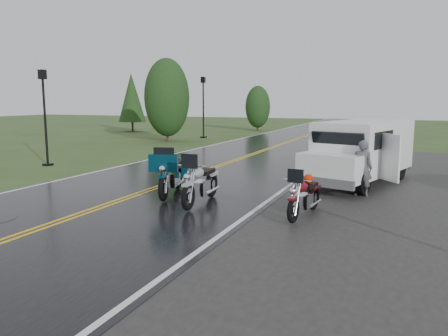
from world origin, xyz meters
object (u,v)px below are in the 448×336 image
Objects in this scene: lamp_post_near_left at (45,118)px; motorcycle_red at (293,200)px; motorcycle_teal at (163,177)px; motorcycle_silver at (188,186)px; person_at_van at (362,169)px; van_white at (312,155)px; lamp_post_far_left at (203,107)px.

motorcycle_red is at bearing -22.49° from lamp_post_near_left.
motorcycle_teal reaches higher than motorcycle_silver.
lamp_post_near_left is (-13.02, 1.24, 1.23)m from person_at_van.
person_at_van reaches higher than motorcycle_teal.
lamp_post_near_left is (-9.25, 4.83, 1.35)m from motorcycle_silver.
van_white reaches higher than motorcycle_teal.
lamp_post_far_left reaches higher than van_white.
van_white is at bearing -3.28° from lamp_post_near_left.
lamp_post_far_left is (-8.02, 19.59, 1.54)m from motorcycle_teal.
motorcycle_teal is 1.06× the size of motorcycle_silver.
lamp_post_far_left is (-12.87, 16.65, 1.46)m from person_at_van.
person_at_van is (1.11, 3.69, 0.22)m from motorcycle_red.
motorcycle_silver is at bearing -65.79° from lamp_post_far_left.
van_white reaches higher than person_at_van.
lamp_post_near_left is (-11.91, 4.93, 1.45)m from motorcycle_red.
motorcycle_silver is at bearing -101.38° from van_white.
motorcycle_red is at bearing -59.95° from lamp_post_far_left.
lamp_post_near_left reaches higher than motorcycle_teal.
motorcycle_red is 4.32m from van_white.
lamp_post_near_left is at bearing -166.60° from van_white.
van_white is 1.68m from person_at_van.
van_white is (3.30, 3.53, 0.33)m from motorcycle_teal.
lamp_post_far_left reaches higher than lamp_post_near_left.
motorcycle_teal is 0.61× the size of lamp_post_near_left.
motorcycle_red is 0.37× the size of van_white.
lamp_post_far_left is at bearing 141.85° from van_white.
van_white is (-0.45, 4.28, 0.47)m from motorcycle_red.
motorcycle_silver is 10.52m from lamp_post_near_left.
lamp_post_far_left reaches higher than person_at_van.
lamp_post_near_left is 0.90× the size of lamp_post_far_left.
motorcycle_red is 0.44× the size of lamp_post_far_left.
lamp_post_near_left is 15.41m from lamp_post_far_left.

